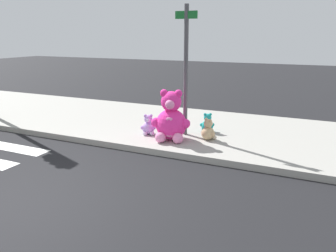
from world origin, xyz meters
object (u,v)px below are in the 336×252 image
plush_tan (208,131)px  plush_teal (207,124)px  plush_lavender (148,126)px  plush_pink_large (171,120)px  sign_pole (186,68)px

plush_tan → plush_teal: 0.71m
plush_lavender → plush_pink_large: bearing=-14.1°
sign_pole → plush_lavender: bearing=-154.7°
sign_pole → plush_lavender: size_ratio=6.05×
plush_teal → sign_pole: bearing=-133.7°
plush_tan → plush_teal: bearing=110.3°
plush_lavender → plush_tan: bearing=7.6°
plush_teal → plush_tan: bearing=-69.7°
plush_pink_large → plush_teal: bearing=60.8°
plush_lavender → sign_pole: bearing=25.3°
sign_pole → plush_pink_large: (-0.14, -0.59, -1.20)m
plush_pink_large → plush_teal: plush_pink_large is taller
plush_tan → plush_lavender: 1.57m
sign_pole → plush_pink_large: bearing=-103.4°
sign_pole → plush_teal: sign_pole is taller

